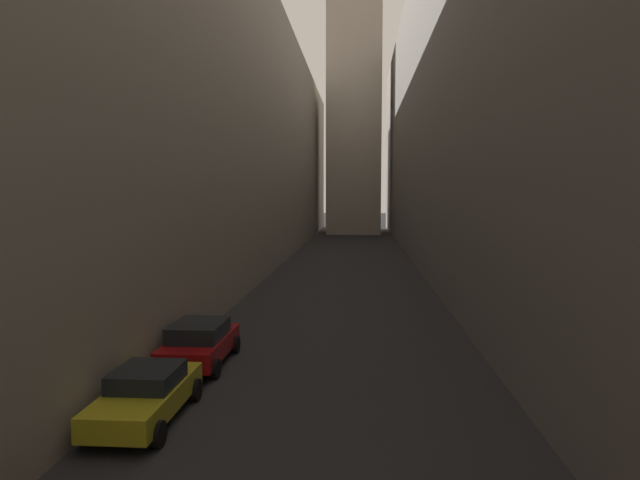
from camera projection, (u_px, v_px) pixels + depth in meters
The scene contains 6 objects.
ground_plane at pixel (347, 270), 43.28m from camera, with size 264.00×264.00×0.00m, color #232326.
building_block_left at pixel (192, 133), 45.30m from camera, with size 14.25×108.00×21.54m, color gray.
building_block_right at pixel (517, 103), 43.26m from camera, with size 15.31×108.00×25.72m, color slate.
clock_tower at pixel (355, 11), 81.29m from camera, with size 8.68×8.68×62.81m.
parked_car_left_third at pixel (146, 394), 14.33m from camera, with size 1.92×4.31×1.37m.
parked_car_left_far at pixel (200, 342), 19.05m from camera, with size 2.05×4.24×1.49m.
Camera 1 is at (1.08, 5.02, 5.83)m, focal length 31.32 mm.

